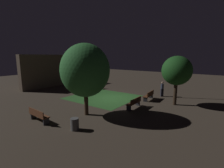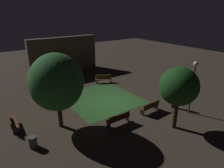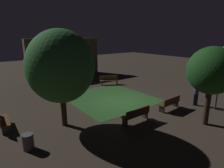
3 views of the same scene
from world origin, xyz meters
name	(u,v)px [view 3 (image 3 of 3)]	position (x,y,z in m)	size (l,w,h in m)	color
ground_plane	(121,101)	(0.00, 0.00, 0.00)	(60.00, 60.00, 0.00)	#3D3328
grass_lawn	(109,98)	(-0.23, 1.14, 0.01)	(6.07, 6.52, 0.01)	#2D6028
bench_back_row	(136,115)	(-1.57, -3.27, 0.48)	(1.80, 0.49, 0.88)	#422314
bench_lawn_edge	(170,103)	(1.57, -3.27, 0.48)	(1.82, 0.57, 0.88)	#512D19
bench_front_left	(2,120)	(-7.76, 0.56, 0.48)	(0.55, 1.82, 0.88)	brown
bench_by_lamp	(109,80)	(2.27, 4.57, 0.48)	(1.82, 1.26, 0.88)	brown
tree_right_canopy	(212,71)	(1.37, -5.76, 3.04)	(2.53, 2.53, 4.33)	#2D2116
tree_back_left	(61,67)	(-4.96, -1.07, 3.29)	(3.50, 3.50, 5.20)	#38281C
lamp_post_plaza_east	(221,67)	(4.02, -5.11, 2.87)	(0.36, 0.36, 4.17)	#333338
trash_bin	(28,142)	(-7.17, -2.28, 0.36)	(0.48, 0.48, 0.72)	#4C4C4C
pedestrian	(196,94)	(3.72, -3.84, 0.85)	(0.34, 0.34, 1.61)	black
building_wall_backdrop	(65,58)	(0.46, 11.00, 2.25)	(8.83, 0.80, 4.49)	brown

